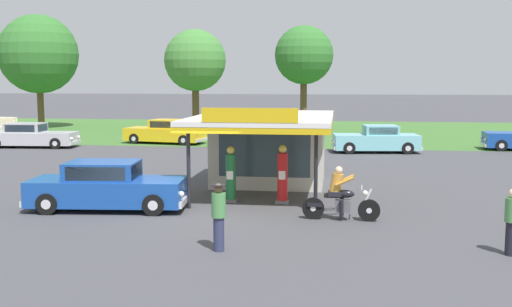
{
  "coord_description": "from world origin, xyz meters",
  "views": [
    {
      "loc": [
        4.22,
        -17.61,
        4.06
      ],
      "look_at": [
        1.28,
        3.9,
        1.4
      ],
      "focal_mm": 42.44,
      "sensor_mm": 36.0,
      "label": 1
    }
  ],
  "objects_px": {
    "parked_car_back_row_centre_right": "(376,140)",
    "parked_car_back_row_right": "(253,135)",
    "gas_pump_nearside": "(231,177)",
    "parked_car_second_row_spare": "(166,132)",
    "featured_classic_sedan": "(107,187)",
    "motorcycle_with_rider": "(340,198)",
    "parked_car_back_row_far_left": "(30,136)",
    "bystander_chatting_near_pumps": "(219,215)",
    "parked_car_back_row_far_right": "(1,129)",
    "bystander_leaning_by_kiosk": "(512,221)",
    "gas_pump_offside": "(282,177)"
  },
  "relations": [
    {
      "from": "gas_pump_offside",
      "to": "bystander_chatting_near_pumps",
      "type": "relative_size",
      "value": 1.18
    },
    {
      "from": "motorcycle_with_rider",
      "to": "featured_classic_sedan",
      "type": "bearing_deg",
      "value": 176.09
    },
    {
      "from": "parked_car_second_row_spare",
      "to": "parked_car_back_row_far_right",
      "type": "distance_m",
      "value": 11.98
    },
    {
      "from": "parked_car_back_row_centre_right",
      "to": "bystander_chatting_near_pumps",
      "type": "bearing_deg",
      "value": -103.44
    },
    {
      "from": "parked_car_back_row_centre_right",
      "to": "parked_car_back_row_right",
      "type": "height_order",
      "value": "parked_car_back_row_right"
    },
    {
      "from": "gas_pump_nearside",
      "to": "featured_classic_sedan",
      "type": "distance_m",
      "value": 4.03
    },
    {
      "from": "motorcycle_with_rider",
      "to": "parked_car_back_row_far_right",
      "type": "xyz_separation_m",
      "value": [
        -22.94,
        21.1,
        0.02
      ]
    },
    {
      "from": "gas_pump_offside",
      "to": "parked_car_back_row_far_right",
      "type": "bearing_deg",
      "value": 138.1
    },
    {
      "from": "parked_car_back_row_far_left",
      "to": "motorcycle_with_rider",
      "type": "bearing_deg",
      "value": -42.12
    },
    {
      "from": "parked_car_back_row_right",
      "to": "motorcycle_with_rider",
      "type": "bearing_deg",
      "value": -74.44
    },
    {
      "from": "featured_classic_sedan",
      "to": "parked_car_back_row_far_right",
      "type": "xyz_separation_m",
      "value": [
        -15.7,
        20.61,
        -0.02
      ]
    },
    {
      "from": "parked_car_back_row_far_right",
      "to": "motorcycle_with_rider",
      "type": "bearing_deg",
      "value": -42.61
    },
    {
      "from": "gas_pump_nearside",
      "to": "parked_car_back_row_centre_right",
      "type": "relative_size",
      "value": 0.37
    },
    {
      "from": "gas_pump_nearside",
      "to": "bystander_leaning_by_kiosk",
      "type": "xyz_separation_m",
      "value": [
        7.54,
        -5.23,
        -0.03
      ]
    },
    {
      "from": "motorcycle_with_rider",
      "to": "bystander_chatting_near_pumps",
      "type": "relative_size",
      "value": 1.38
    },
    {
      "from": "parked_car_back_row_right",
      "to": "bystander_chatting_near_pumps",
      "type": "relative_size",
      "value": 3.26
    },
    {
      "from": "parked_car_second_row_spare",
      "to": "parked_car_back_row_far_right",
      "type": "bearing_deg",
      "value": 174.65
    },
    {
      "from": "motorcycle_with_rider",
      "to": "parked_car_back_row_centre_right",
      "type": "distance_m",
      "value": 17.05
    },
    {
      "from": "motorcycle_with_rider",
      "to": "bystander_chatting_near_pumps",
      "type": "height_order",
      "value": "bystander_chatting_near_pumps"
    },
    {
      "from": "parked_car_back_row_far_right",
      "to": "gas_pump_offside",
      "type": "bearing_deg",
      "value": -41.9
    },
    {
      "from": "gas_pump_nearside",
      "to": "featured_classic_sedan",
      "type": "bearing_deg",
      "value": -154.96
    },
    {
      "from": "parked_car_back_row_centre_right",
      "to": "featured_classic_sedan",
      "type": "bearing_deg",
      "value": -119.51
    },
    {
      "from": "motorcycle_with_rider",
      "to": "parked_car_second_row_spare",
      "type": "bearing_deg",
      "value": 118.87
    },
    {
      "from": "featured_classic_sedan",
      "to": "parked_car_back_row_far_right",
      "type": "distance_m",
      "value": 25.91
    },
    {
      "from": "parked_car_back_row_centre_right",
      "to": "parked_car_second_row_spare",
      "type": "xyz_separation_m",
      "value": [
        -13.08,
        3.06,
        0.01
      ]
    },
    {
      "from": "parked_car_back_row_far_left",
      "to": "bystander_leaning_by_kiosk",
      "type": "bearing_deg",
      "value": -41.36
    },
    {
      "from": "gas_pump_offside",
      "to": "gas_pump_nearside",
      "type": "bearing_deg",
      "value": -180.0
    },
    {
      "from": "gas_pump_nearside",
      "to": "gas_pump_offside",
      "type": "xyz_separation_m",
      "value": [
        1.73,
        0.0,
        0.03
      ]
    },
    {
      "from": "motorcycle_with_rider",
      "to": "parked_car_back_row_far_left",
      "type": "height_order",
      "value": "motorcycle_with_rider"
    },
    {
      "from": "parked_car_back_row_far_left",
      "to": "parked_car_second_row_spare",
      "type": "relative_size",
      "value": 1.03
    },
    {
      "from": "gas_pump_offside",
      "to": "parked_car_back_row_far_left",
      "type": "relative_size",
      "value": 0.34
    },
    {
      "from": "motorcycle_with_rider",
      "to": "parked_car_back_row_far_right",
      "type": "bearing_deg",
      "value": 137.39
    },
    {
      "from": "parked_car_second_row_spare",
      "to": "bystander_leaning_by_kiosk",
      "type": "xyz_separation_m",
      "value": [
        14.96,
        -23.02,
        0.12
      ]
    },
    {
      "from": "gas_pump_nearside",
      "to": "featured_classic_sedan",
      "type": "xyz_separation_m",
      "value": [
        -3.64,
        -1.7,
        -0.14
      ]
    },
    {
      "from": "bystander_chatting_near_pumps",
      "to": "motorcycle_with_rider",
      "type": "bearing_deg",
      "value": 51.71
    },
    {
      "from": "parked_car_back_row_centre_right",
      "to": "parked_car_second_row_spare",
      "type": "bearing_deg",
      "value": 166.84
    },
    {
      "from": "parked_car_back_row_centre_right",
      "to": "gas_pump_nearside",
      "type": "bearing_deg",
      "value": -111.01
    },
    {
      "from": "parked_car_back_row_far_right",
      "to": "bystander_leaning_by_kiosk",
      "type": "relative_size",
      "value": 3.41
    },
    {
      "from": "motorcycle_with_rider",
      "to": "featured_classic_sedan",
      "type": "distance_m",
      "value": 7.26
    },
    {
      "from": "parked_car_second_row_spare",
      "to": "bystander_chatting_near_pumps",
      "type": "height_order",
      "value": "bystander_chatting_near_pumps"
    },
    {
      "from": "parked_car_back_row_right",
      "to": "parked_car_second_row_spare",
      "type": "distance_m",
      "value": 6.1
    },
    {
      "from": "gas_pump_nearside",
      "to": "parked_car_back_row_right",
      "type": "height_order",
      "value": "gas_pump_nearside"
    },
    {
      "from": "parked_car_back_row_far_left",
      "to": "parked_car_back_row_centre_right",
      "type": "distance_m",
      "value": 20.51
    },
    {
      "from": "gas_pump_offside",
      "to": "featured_classic_sedan",
      "type": "height_order",
      "value": "gas_pump_offside"
    },
    {
      "from": "gas_pump_offside",
      "to": "parked_car_back_row_centre_right",
      "type": "relative_size",
      "value": 0.38
    },
    {
      "from": "gas_pump_nearside",
      "to": "gas_pump_offside",
      "type": "relative_size",
      "value": 0.96
    },
    {
      "from": "parked_car_back_row_centre_right",
      "to": "parked_car_second_row_spare",
      "type": "distance_m",
      "value": 13.43
    },
    {
      "from": "featured_classic_sedan",
      "to": "bystander_chatting_near_pumps",
      "type": "xyz_separation_m",
      "value": [
        4.4,
        -4.11,
        0.17
      ]
    },
    {
      "from": "bystander_chatting_near_pumps",
      "to": "parked_car_back_row_right",
      "type": "bearing_deg",
      "value": 95.91
    },
    {
      "from": "parked_car_second_row_spare",
      "to": "bystander_chatting_near_pumps",
      "type": "distance_m",
      "value": 24.97
    }
  ]
}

